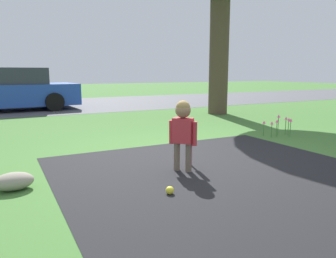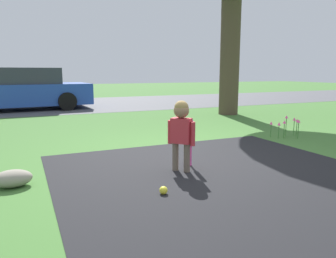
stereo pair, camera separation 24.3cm
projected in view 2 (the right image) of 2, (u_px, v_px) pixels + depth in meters
ground_plane at (196, 158)px, 4.76m from camera, size 60.00×60.00×0.00m
street_strip at (86, 104)px, 12.62m from camera, size 40.00×6.00×0.01m
child at (181, 126)px, 4.02m from camera, size 0.26×0.29×0.89m
baseball_bat at (191, 136)px, 4.28m from camera, size 0.06×0.06×0.63m
sports_ball at (163, 190)px, 3.34m from camera, size 0.08×0.08×0.08m
parked_car at (18, 90)px, 10.67m from camera, size 4.66×2.28×1.36m
flower_bed at (287, 122)px, 6.20m from camera, size 0.57×0.41×0.41m
edging_rock at (12, 179)px, 3.55m from camera, size 0.41×0.28×0.19m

